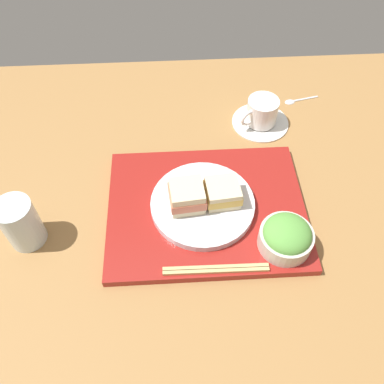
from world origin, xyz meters
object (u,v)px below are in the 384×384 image
drinking_glass (21,223)px  teaspoon (294,100)px  coffee_cup (261,114)px  sandwich_plate (205,204)px  sandwich_near (187,196)px  salad_bowl (286,236)px  chopsticks_pair (216,269)px  sandwich_far (223,193)px

drinking_glass → teaspoon: 74.98cm
coffee_cup → sandwich_plate: bearing=-121.6°
sandwich_near → salad_bowl: sandwich_near is taller
sandwich_near → chopsticks_pair: size_ratio=0.38×
sandwich_far → chopsticks_pair: size_ratio=0.38×
salad_bowl → sandwich_plate: bearing=146.3°
sandwich_plate → coffee_cup: size_ratio=1.52×
sandwich_near → drinking_glass: 33.22cm
sandwich_plate → sandwich_near: (-3.70, -0.42, 3.66)cm
salad_bowl → drinking_glass: drinking_glass is taller
sandwich_near → sandwich_far: bearing=6.5°
sandwich_near → drinking_glass: drinking_glass is taller
chopsticks_pair → sandwich_far: bearing=80.2°
sandwich_plate → coffee_cup: 31.32cm
chopsticks_pair → teaspoon: size_ratio=2.11×
drinking_glass → sandwich_near: bearing=7.0°
chopsticks_pair → sandwich_plate: bearing=94.0°
sandwich_plate → coffee_cup: coffee_cup is taller
chopsticks_pair → coffee_cup: bearing=69.8°
coffee_cup → drinking_glass: (-53.06, -31.18, 2.47)cm
coffee_cup → teaspoon: size_ratio=1.50×
sandwich_far → drinking_glass: (-40.37, -4.92, -0.31)cm
sandwich_near → teaspoon: size_ratio=0.81×
sandwich_far → salad_bowl: 15.52cm
chopsticks_pair → coffee_cup: size_ratio=1.41×
sandwich_far → coffee_cup: (12.69, 26.26, -2.78)cm
sandwich_far → drinking_glass: 40.67cm
salad_bowl → drinking_glass: (-51.77, 5.58, 0.71)cm
coffee_cup → teaspoon: 13.60cm
sandwich_far → coffee_cup: size_ratio=0.54×
salad_bowl → coffee_cup: (1.29, 36.76, -1.76)cm
drinking_glass → teaspoon: size_ratio=1.16×
salad_bowl → chopsticks_pair: size_ratio=0.52×
drinking_glass → teaspoon: drinking_glass is taller
sandwich_near → coffee_cup: bearing=53.5°
teaspoon → coffee_cup: bearing=-143.5°
chopsticks_pair → drinking_glass: bearing=164.5°
sandwich_plate → sandwich_near: size_ratio=2.81×
sandwich_plate → salad_bowl: bearing=-33.7°
sandwich_far → teaspoon: size_ratio=0.81×
drinking_glass → sandwich_plate: bearing=7.0°
sandwich_near → coffee_cup: size_ratio=0.54×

